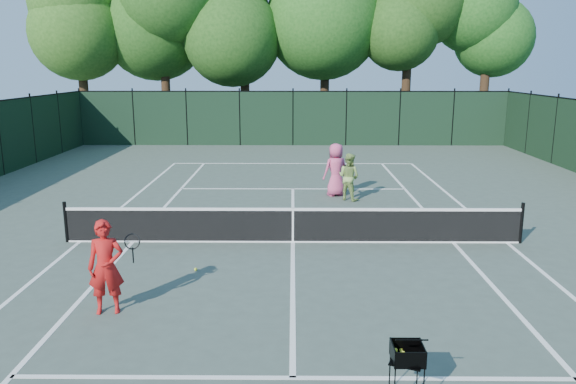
{
  "coord_description": "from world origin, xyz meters",
  "views": [
    {
      "loc": [
        -0.01,
        -13.74,
        4.43
      ],
      "look_at": [
        -0.13,
        1.0,
        1.1
      ],
      "focal_mm": 35.0,
      "sensor_mm": 36.0,
      "label": 1
    }
  ],
  "objects_px": {
    "coach": "(106,267)",
    "player_pink": "(336,170)",
    "ball_hopper": "(408,354)",
    "player_green": "(349,177)",
    "loose_ball_midcourt": "(196,269)"
  },
  "relations": [
    {
      "from": "coach",
      "to": "player_pink",
      "type": "bearing_deg",
      "value": 52.05
    },
    {
      "from": "coach",
      "to": "player_green",
      "type": "xyz_separation_m",
      "value": [
        5.26,
        8.9,
        -0.08
      ]
    },
    {
      "from": "player_green",
      "to": "loose_ball_midcourt",
      "type": "xyz_separation_m",
      "value": [
        -4.03,
        -6.77,
        -0.76
      ]
    },
    {
      "from": "loose_ball_midcourt",
      "to": "player_green",
      "type": "bearing_deg",
      "value": 59.25
    },
    {
      "from": "player_pink",
      "to": "loose_ball_midcourt",
      "type": "height_order",
      "value": "player_pink"
    },
    {
      "from": "coach",
      "to": "player_green",
      "type": "bearing_deg",
      "value": 48.54
    },
    {
      "from": "player_pink",
      "to": "loose_ball_midcourt",
      "type": "distance_m",
      "value": 8.28
    },
    {
      "from": "coach",
      "to": "player_pink",
      "type": "relative_size",
      "value": 0.95
    },
    {
      "from": "ball_hopper",
      "to": "loose_ball_midcourt",
      "type": "relative_size",
      "value": 11.84
    },
    {
      "from": "coach",
      "to": "ball_hopper",
      "type": "xyz_separation_m",
      "value": [
        4.91,
        -2.73,
        -0.2
      ]
    },
    {
      "from": "ball_hopper",
      "to": "coach",
      "type": "bearing_deg",
      "value": 173.34
    },
    {
      "from": "ball_hopper",
      "to": "loose_ball_midcourt",
      "type": "bearing_deg",
      "value": 149.53
    },
    {
      "from": "ball_hopper",
      "to": "player_green",
      "type": "bearing_deg",
      "value": 110.66
    },
    {
      "from": "coach",
      "to": "player_pink",
      "type": "distance_m",
      "value": 10.69
    },
    {
      "from": "player_pink",
      "to": "loose_ball_midcourt",
      "type": "relative_size",
      "value": 26.93
    }
  ]
}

